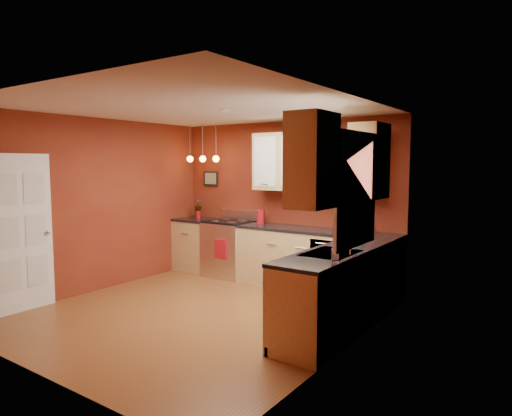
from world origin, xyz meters
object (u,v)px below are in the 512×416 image
Objects in this scene: gas_range at (229,248)px; sink at (331,255)px; soap_pump at (336,251)px; coffee_maker at (356,225)px; red_canister at (261,217)px.

sink is (2.62, -1.50, 0.43)m from gas_range.
soap_pump is at bearing -32.64° from gas_range.
gas_range is at bearing 150.22° from sink.
soap_pump is (0.53, -1.81, -0.02)m from coffee_maker.
sink is 0.38m from soap_pump.
sink is at bearing -29.78° from gas_range.
coffee_maker is (2.29, 0.00, 0.57)m from gas_range.
gas_range is 6.47× the size of soap_pump.
gas_range is at bearing -169.98° from red_canister.
red_canister is 1.25× the size of soap_pump.
coffee_maker is at bearing -3.36° from red_canister.
sink reaches higher than red_canister.
soap_pump is at bearing -57.12° from coffee_maker.
coffee_maker is at bearing 102.49° from sink.
gas_range is 5.17× the size of red_canister.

